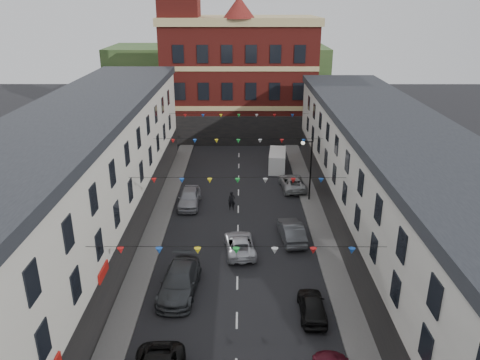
{
  "coord_description": "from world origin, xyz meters",
  "views": [
    {
      "loc": [
        0.24,
        -27.26,
        18.16
      ],
      "look_at": [
        0.17,
        8.92,
        4.1
      ],
      "focal_mm": 35.0,
      "sensor_mm": 36.0,
      "label": 1
    }
  ],
  "objects_px": {
    "street_lamp": "(308,162)",
    "car_right_d": "(312,306)",
    "moving_car": "(240,244)",
    "white_van": "(277,160)",
    "car_left_d": "(179,282)",
    "pedestrian": "(232,201)",
    "car_right_e": "(291,231)",
    "car_right_f": "(292,182)",
    "car_left_e": "(189,198)"
  },
  "relations": [
    {
      "from": "car_left_d",
      "to": "moving_car",
      "type": "bearing_deg",
      "value": 57.91
    },
    {
      "from": "car_left_d",
      "to": "pedestrian",
      "type": "height_order",
      "value": "pedestrian"
    },
    {
      "from": "street_lamp",
      "to": "car_right_d",
      "type": "height_order",
      "value": "street_lamp"
    },
    {
      "from": "car_right_d",
      "to": "car_right_e",
      "type": "relative_size",
      "value": 0.83
    },
    {
      "from": "moving_car",
      "to": "car_left_e",
      "type": "bearing_deg",
      "value": -67.81
    },
    {
      "from": "car_left_d",
      "to": "car_right_e",
      "type": "relative_size",
      "value": 1.21
    },
    {
      "from": "moving_car",
      "to": "white_van",
      "type": "xyz_separation_m",
      "value": [
        4.23,
        18.73,
        0.39
      ]
    },
    {
      "from": "street_lamp",
      "to": "moving_car",
      "type": "bearing_deg",
      "value": -123.3
    },
    {
      "from": "moving_car",
      "to": "car_left_d",
      "type": "bearing_deg",
      "value": 46.92
    },
    {
      "from": "car_right_e",
      "to": "car_left_d",
      "type": "bearing_deg",
      "value": 36.36
    },
    {
      "from": "car_right_d",
      "to": "white_van",
      "type": "relative_size",
      "value": 0.83
    },
    {
      "from": "moving_car",
      "to": "white_van",
      "type": "relative_size",
      "value": 1.0
    },
    {
      "from": "car_left_e",
      "to": "moving_car",
      "type": "height_order",
      "value": "car_left_e"
    },
    {
      "from": "white_van",
      "to": "pedestrian",
      "type": "xyz_separation_m",
      "value": [
        -4.97,
        -11.06,
        -0.15
      ]
    },
    {
      "from": "street_lamp",
      "to": "car_left_d",
      "type": "relative_size",
      "value": 1.05
    },
    {
      "from": "pedestrian",
      "to": "car_left_e",
      "type": "bearing_deg",
      "value": 163.0
    },
    {
      "from": "car_left_d",
      "to": "pedestrian",
      "type": "distance_m",
      "value": 13.39
    },
    {
      "from": "car_right_e",
      "to": "pedestrian",
      "type": "height_order",
      "value": "pedestrian"
    },
    {
      "from": "white_van",
      "to": "street_lamp",
      "type": "bearing_deg",
      "value": -70.75
    },
    {
      "from": "moving_car",
      "to": "car_right_d",
      "type": "bearing_deg",
      "value": 113.29
    },
    {
      "from": "car_right_f",
      "to": "white_van",
      "type": "bearing_deg",
      "value": -83.95
    },
    {
      "from": "street_lamp",
      "to": "pedestrian",
      "type": "distance_m",
      "value": 8.03
    },
    {
      "from": "car_right_e",
      "to": "white_van",
      "type": "distance_m",
      "value": 16.79
    },
    {
      "from": "white_van",
      "to": "moving_car",
      "type": "bearing_deg",
      "value": -97.08
    },
    {
      "from": "car_left_e",
      "to": "car_right_d",
      "type": "xyz_separation_m",
      "value": [
        9.18,
        -16.32,
        -0.15
      ]
    },
    {
      "from": "white_van",
      "to": "pedestrian",
      "type": "height_order",
      "value": "white_van"
    },
    {
      "from": "white_van",
      "to": "car_right_d",
      "type": "bearing_deg",
      "value": -83.86
    },
    {
      "from": "car_right_e",
      "to": "white_van",
      "type": "relative_size",
      "value": 1.0
    },
    {
      "from": "car_right_f",
      "to": "white_van",
      "type": "distance_m",
      "value": 6.04
    },
    {
      "from": "street_lamp",
      "to": "car_left_d",
      "type": "xyz_separation_m",
      "value": [
        -10.34,
        -15.08,
        -3.08
      ]
    },
    {
      "from": "white_van",
      "to": "pedestrian",
      "type": "bearing_deg",
      "value": -108.56
    },
    {
      "from": "street_lamp",
      "to": "car_right_d",
      "type": "xyz_separation_m",
      "value": [
        -1.94,
        -17.49,
        -3.24
      ]
    },
    {
      "from": "car_left_e",
      "to": "moving_car",
      "type": "xyz_separation_m",
      "value": [
        4.72,
        -8.58,
        -0.16
      ]
    },
    {
      "from": "car_right_d",
      "to": "car_left_d",
      "type": "bearing_deg",
      "value": -15.1
    },
    {
      "from": "car_left_d",
      "to": "pedestrian",
      "type": "bearing_deg",
      "value": 80.53
    },
    {
      "from": "white_van",
      "to": "car_right_e",
      "type": "bearing_deg",
      "value": -84.6
    },
    {
      "from": "car_right_f",
      "to": "moving_car",
      "type": "height_order",
      "value": "car_right_f"
    },
    {
      "from": "car_left_e",
      "to": "white_van",
      "type": "height_order",
      "value": "white_van"
    },
    {
      "from": "car_right_e",
      "to": "pedestrian",
      "type": "bearing_deg",
      "value": -55.0
    },
    {
      "from": "car_left_e",
      "to": "car_right_e",
      "type": "relative_size",
      "value": 1.02
    },
    {
      "from": "moving_car",
      "to": "white_van",
      "type": "distance_m",
      "value": 19.2
    },
    {
      "from": "street_lamp",
      "to": "car_right_d",
      "type": "distance_m",
      "value": 17.89
    },
    {
      "from": "pedestrian",
      "to": "moving_car",
      "type": "bearing_deg",
      "value": -88.45
    },
    {
      "from": "street_lamp",
      "to": "car_right_f",
      "type": "distance_m",
      "value": 4.56
    },
    {
      "from": "car_right_f",
      "to": "street_lamp",
      "type": "bearing_deg",
      "value": 104.31
    },
    {
      "from": "car_right_d",
      "to": "pedestrian",
      "type": "xyz_separation_m",
      "value": [
        -5.2,
        15.4,
        0.22
      ]
    },
    {
      "from": "car_right_d",
      "to": "pedestrian",
      "type": "distance_m",
      "value": 16.26
    },
    {
      "from": "moving_car",
      "to": "pedestrian",
      "type": "relative_size",
      "value": 2.64
    },
    {
      "from": "car_left_d",
      "to": "car_right_f",
      "type": "relative_size",
      "value": 1.15
    },
    {
      "from": "car_left_e",
      "to": "pedestrian",
      "type": "distance_m",
      "value": 4.08
    }
  ]
}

